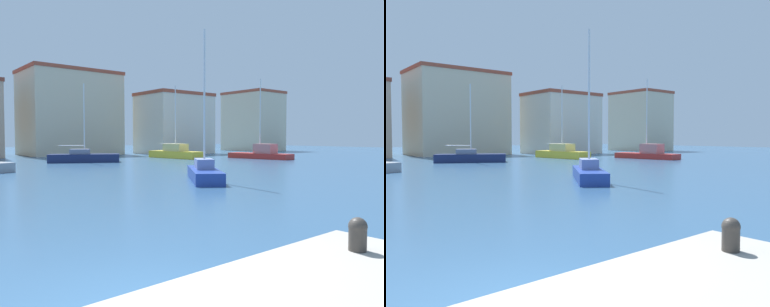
# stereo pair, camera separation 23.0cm
# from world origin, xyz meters

# --- Properties ---
(water) EXTENTS (160.00, 160.00, 0.00)m
(water) POSITION_xyz_m (15.00, 20.00, 0.00)
(water) COLOR #2D5175
(water) RESTS_ON ground
(mooring_bollard) EXTENTS (0.27, 0.27, 0.50)m
(mooring_bollard) POSITION_xyz_m (2.26, -2.08, 1.27)
(mooring_bollard) COLOR #38332D
(mooring_bollard) RESTS_ON pier_quay
(sailboat_blue_distant_north) EXTENTS (4.93, 6.04, 9.18)m
(sailboat_blue_distant_north) POSITION_xyz_m (12.37, 12.62, 0.52)
(sailboat_blue_distant_north) COLOR #233D93
(sailboat_blue_distant_north) RESTS_ON water
(sailboat_navy_center_channel) EXTENTS (7.28, 5.32, 8.21)m
(sailboat_navy_center_channel) POSITION_xyz_m (13.70, 33.03, 0.54)
(sailboat_navy_center_channel) COLOR #19234C
(sailboat_navy_center_channel) RESTS_ON water
(sailboat_red_far_left) EXTENTS (3.37, 8.31, 9.70)m
(sailboat_red_far_left) POSITION_xyz_m (33.15, 25.37, 0.63)
(sailboat_red_far_left) COLOR #B22823
(sailboat_red_far_left) RESTS_ON water
(sailboat_yellow_inner_mooring) EXTENTS (2.95, 8.12, 9.03)m
(sailboat_yellow_inner_mooring) POSITION_xyz_m (25.81, 33.08, 0.69)
(sailboat_yellow_inner_mooring) COLOR gold
(sailboat_yellow_inner_mooring) RESTS_ON water
(harbor_office) EXTENTS (13.46, 9.83, 12.49)m
(harbor_office) POSITION_xyz_m (19.65, 51.23, 6.25)
(harbor_office) COLOR beige
(harbor_office) RESTS_ON ground
(waterfront_apartments) EXTENTS (10.50, 8.59, 9.65)m
(waterfront_apartments) POSITION_xyz_m (34.04, 44.17, 4.83)
(waterfront_apartments) COLOR beige
(waterfront_apartments) RESTS_ON ground
(yacht_club) EXTENTS (8.10, 10.18, 11.43)m
(yacht_club) POSITION_xyz_m (54.10, 44.95, 5.72)
(yacht_club) COLOR beige
(yacht_club) RESTS_ON ground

